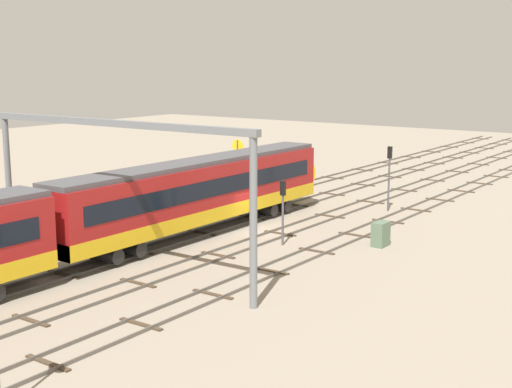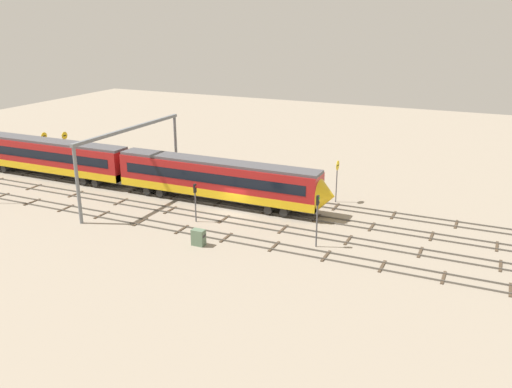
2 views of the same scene
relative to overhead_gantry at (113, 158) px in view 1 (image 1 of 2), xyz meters
name	(u,v)px [view 1 (image 1 of 2)]	position (x,y,z in m)	size (l,w,h in m)	color
ground_plane	(254,230)	(12.68, 0.09, -6.26)	(154.25, 154.25, 0.00)	gray
track_near_foreground	(337,242)	(12.68, -6.28, -6.19)	(138.25, 2.40, 0.16)	#59544C
track_second_near	(280,233)	(12.68, -2.04, -6.19)	(138.25, 2.40, 0.16)	#59544C
track_with_train	(229,225)	(12.68, 2.21, -6.19)	(138.25, 2.40, 0.16)	#59544C
track_second_far	(183,217)	(12.68, 6.46, -6.19)	(138.25, 2.40, 0.16)	#59544C
overhead_gantry	(113,158)	(0.00, 0.00, 0.00)	(0.40, 18.53, 8.26)	slate
speed_sign_mid_trackside	(238,158)	(21.60, 8.16, -2.99)	(0.14, 1.09, 4.83)	#4C4C51
signal_light_trackside_approach	(389,169)	(23.58, -4.65, -3.05)	(0.31, 0.32, 4.93)	#4C4C51
signal_light_trackside_departure	(283,203)	(10.38, -3.74, -3.59)	(0.31, 0.32, 4.03)	#4C4C51
relay_cabinet	(381,234)	(13.64, -8.80, -5.50)	(1.22, 0.76, 1.52)	#597259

